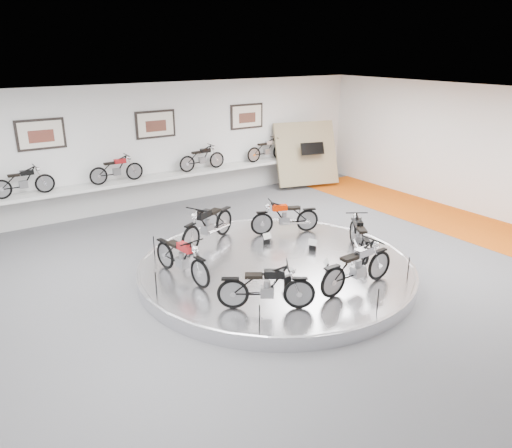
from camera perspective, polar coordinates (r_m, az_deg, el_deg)
floor at (r=11.60m, az=3.16°, el=-6.31°), size 16.00×16.00×0.00m
ceiling at (r=10.48m, az=3.58°, el=13.75°), size 16.00×16.00×0.00m
wall_back at (r=16.83m, az=-11.29°, el=8.77°), size 16.00×0.00×16.00m
wall_right at (r=16.83m, az=25.86°, el=7.19°), size 0.00×14.00×14.00m
orange_carpet_strip at (r=16.33m, az=22.64°, el=0.01°), size 2.40×12.60×0.01m
dado_band at (r=17.14m, az=-10.95°, el=3.99°), size 15.68×0.04×1.10m
display_platform at (r=11.75m, az=2.29°, el=-5.13°), size 6.40×6.40×0.30m
platform_rim at (r=11.70m, az=2.30°, el=-4.59°), size 6.40×6.40×0.10m
shelf at (r=16.77m, az=-10.67°, el=5.27°), size 11.00×0.55×0.10m
poster_left at (r=15.70m, az=-23.38°, el=9.38°), size 1.35×0.06×0.88m
poster_center at (r=16.68m, az=-11.40°, el=11.10°), size 1.35×0.06×0.88m
poster_right at (r=18.30m, az=-1.05°, el=12.20°), size 1.35×0.06×0.88m
display_panel at (r=19.08m, az=5.76°, el=8.00°), size 2.56×1.52×2.30m
shelf_bike_a at (r=15.58m, az=-25.06°, el=4.21°), size 1.22×0.43×0.73m
shelf_bike_b at (r=16.17m, az=-15.64°, el=5.86°), size 1.22×0.43×0.73m
shelf_bike_c at (r=17.30m, az=-6.17°, el=7.34°), size 1.22×0.43×0.73m
shelf_bike_d at (r=18.68m, az=1.24°, el=8.36°), size 1.22×0.43×0.73m
bike_a at (r=13.37m, az=3.33°, el=0.85°), size 1.69×1.09×0.94m
bike_b at (r=12.67m, az=-5.52°, el=0.02°), size 1.91×1.37×1.07m
bike_c at (r=10.88m, az=-8.50°, el=-3.77°), size 0.84×1.73×0.97m
bike_d at (r=9.54m, az=1.17°, el=-7.15°), size 1.64×1.36×0.94m
bike_e at (r=10.50m, az=11.52°, el=-4.74°), size 1.73×0.67×1.01m
bike_f at (r=12.28m, az=11.70°, el=-1.30°), size 1.31×1.64×0.93m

